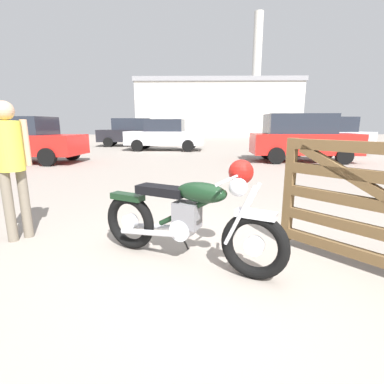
% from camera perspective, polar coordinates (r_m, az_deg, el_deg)
% --- Properties ---
extents(ground_plane, '(80.00, 80.00, 0.00)m').
position_cam_1_polar(ground_plane, '(2.92, 5.97, -15.55)').
color(ground_plane, gray).
extents(vintage_motorcycle, '(1.86, 1.12, 1.07)m').
position_cam_1_polar(vintage_motorcycle, '(2.95, -0.17, -4.81)').
color(vintage_motorcycle, black).
rests_on(vintage_motorcycle, ground_plane).
extents(bystander, '(0.33, 0.36, 1.66)m').
position_cam_1_polar(bystander, '(4.06, -31.98, 5.76)').
color(bystander, '#706656').
rests_on(bystander, ground_plane).
extents(white_estate_far, '(4.37, 2.29, 1.67)m').
position_cam_1_polar(white_estate_far, '(12.56, -29.98, 8.80)').
color(white_estate_far, black).
rests_on(white_estate_far, ground_plane).
extents(red_hatchback_near, '(4.86, 2.33, 1.74)m').
position_cam_1_polar(red_hatchback_near, '(15.30, 23.20, 10.33)').
color(red_hatchback_near, black).
rests_on(red_hatchback_near, ground_plane).
extents(dark_sedan_left, '(4.01, 2.05, 1.78)m').
position_cam_1_polar(dark_sedan_left, '(12.02, 20.71, 9.96)').
color(dark_sedan_left, black).
rests_on(dark_sedan_left, ground_plane).
extents(silver_sedan_mid, '(4.37, 2.29, 1.67)m').
position_cam_1_polar(silver_sedan_mid, '(16.34, -5.28, 11.05)').
color(silver_sedan_mid, black).
rests_on(silver_sedan_mid, ground_plane).
extents(pale_sedan_back, '(3.98, 1.98, 1.78)m').
position_cam_1_polar(pale_sedan_back, '(19.97, -12.05, 11.42)').
color(pale_sedan_back, black).
rests_on(pale_sedan_back, ground_plane).
extents(industrial_building, '(19.84, 9.31, 14.41)m').
position_cam_1_polar(industrial_building, '(38.58, 4.93, 16.00)').
color(industrial_building, beige).
rests_on(industrial_building, ground_plane).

